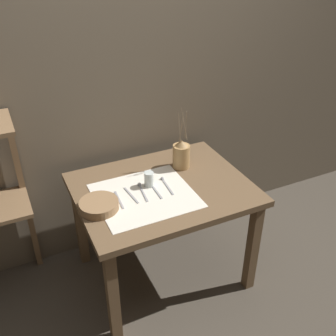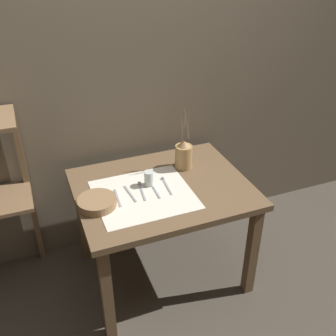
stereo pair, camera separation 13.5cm
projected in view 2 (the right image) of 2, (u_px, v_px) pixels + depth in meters
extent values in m
plane|color=#473F35|center=(163.00, 271.00, 2.72)|extent=(12.00, 12.00, 0.00)
cube|color=#6B5E4C|center=(133.00, 81.00, 2.52)|extent=(7.00, 0.06, 2.40)
cube|color=brown|center=(162.00, 189.00, 2.37)|extent=(1.03, 0.81, 0.04)
cube|color=brown|center=(107.00, 294.00, 2.13)|extent=(0.06, 0.06, 0.67)
cube|color=brown|center=(252.00, 251.00, 2.42)|extent=(0.06, 0.06, 0.67)
cube|color=brown|center=(83.00, 219.00, 2.68)|extent=(0.06, 0.06, 0.67)
cube|color=brown|center=(203.00, 191.00, 2.97)|extent=(0.06, 0.06, 0.67)
cube|color=brown|center=(29.00, 190.00, 2.54)|extent=(0.04, 0.04, 1.17)
cube|color=silver|center=(144.00, 194.00, 2.28)|extent=(0.56, 0.50, 0.00)
cylinder|color=#A87F4C|center=(184.00, 157.00, 2.51)|extent=(0.11, 0.11, 0.16)
cone|color=#A87F4C|center=(184.00, 143.00, 2.46)|extent=(0.08, 0.08, 0.04)
cylinder|color=#847056|center=(188.00, 126.00, 2.38)|extent=(0.02, 0.05, 0.20)
cylinder|color=#847056|center=(187.00, 125.00, 2.40)|extent=(0.04, 0.03, 0.21)
cylinder|color=#847056|center=(183.00, 132.00, 2.39)|extent=(0.02, 0.03, 0.14)
cylinder|color=#847056|center=(182.00, 127.00, 2.40)|extent=(0.01, 0.02, 0.18)
cylinder|color=#847056|center=(184.00, 127.00, 2.41)|extent=(0.04, 0.03, 0.18)
cylinder|color=#8E6B47|center=(97.00, 203.00, 2.17)|extent=(0.22, 0.22, 0.05)
cylinder|color=silver|center=(149.00, 178.00, 2.34)|extent=(0.06, 0.06, 0.09)
cube|color=#939399|center=(118.00, 198.00, 2.24)|extent=(0.02, 0.18, 0.00)
cube|color=#939399|center=(130.00, 194.00, 2.28)|extent=(0.03, 0.18, 0.00)
cube|color=#939399|center=(142.00, 192.00, 2.30)|extent=(0.03, 0.18, 0.00)
sphere|color=#939399|center=(139.00, 183.00, 2.37)|extent=(0.02, 0.02, 0.02)
cube|color=#939399|center=(155.00, 190.00, 2.31)|extent=(0.02, 0.18, 0.00)
cube|color=#939399|center=(167.00, 187.00, 2.34)|extent=(0.03, 0.18, 0.00)
sphere|color=#939399|center=(163.00, 178.00, 2.42)|extent=(0.02, 0.02, 0.02)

